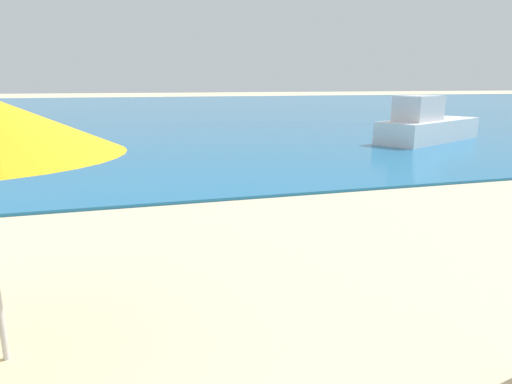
{
  "coord_description": "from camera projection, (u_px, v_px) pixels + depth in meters",
  "views": [
    {
      "loc": [
        -1.18,
        4.54,
        2.16
      ],
      "look_at": [
        0.46,
        10.19,
        0.73
      ],
      "focal_mm": 31.86,
      "sensor_mm": 36.0,
      "label": 1
    }
  ],
  "objects": [
    {
      "name": "boat_near",
      "position": [
        427.0,
        126.0,
        16.32
      ],
      "size": [
        4.99,
        3.49,
        1.63
      ],
      "rotation": [
        0.0,
        0.0,
        0.45
      ],
      "color": "white",
      "rests_on": "water"
    },
    {
      "name": "water",
      "position": [
        138.0,
        109.0,
        36.29
      ],
      "size": [
        160.0,
        60.0,
        0.06
      ],
      "primitive_type": "cube",
      "color": "#1E6B9E",
      "rests_on": "ground"
    }
  ]
}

